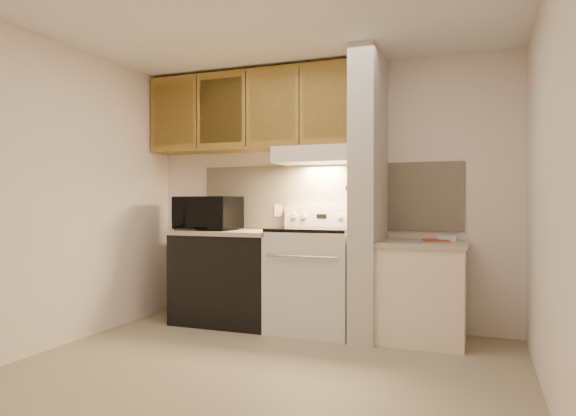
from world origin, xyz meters
The scene contains 50 objects.
floor centered at (0.00, 0.00, 0.00)m, with size 3.60×3.60×0.00m, color tan.
ceiling centered at (0.00, 0.00, 2.50)m, with size 3.60×3.60×0.00m, color white.
wall_back centered at (0.00, 1.50, 1.25)m, with size 3.60×0.02×2.50m, color white.
wall_left centered at (-1.80, 0.00, 1.25)m, with size 0.02×3.00×2.50m, color white.
wall_right centered at (1.80, 0.00, 1.25)m, with size 0.02×3.00×2.50m, color white.
backsplash centered at (0.00, 1.49, 1.24)m, with size 2.60×0.02×0.63m, color beige.
range_body centered at (0.00, 1.16, 0.46)m, with size 0.76×0.65×0.92m, color silver.
oven_window centered at (0.00, 0.84, 0.50)m, with size 0.50×0.01×0.30m, color black.
oven_handle centered at (0.00, 0.80, 0.72)m, with size 0.02×0.02×0.65m, color silver.
cooktop centered at (0.00, 1.16, 0.94)m, with size 0.74×0.64×0.03m, color black.
range_backguard centered at (0.00, 1.44, 1.05)m, with size 0.76×0.08×0.20m, color silver.
range_display centered at (0.00, 1.40, 1.05)m, with size 0.10×0.01×0.04m, color black.
range_knob_left_outer centered at (-0.28, 1.40, 1.05)m, with size 0.05×0.05×0.02m, color silver.
range_knob_left_inner centered at (-0.18, 1.40, 1.05)m, with size 0.05×0.05×0.02m, color silver.
range_knob_right_inner centered at (0.18, 1.40, 1.05)m, with size 0.05×0.05×0.02m, color silver.
range_knob_right_outer centered at (0.28, 1.40, 1.05)m, with size 0.05×0.05×0.02m, color silver.
dishwasher_front centered at (-0.88, 1.17, 0.43)m, with size 1.00×0.63×0.87m, color black.
left_countertop centered at (-0.88, 1.17, 0.89)m, with size 1.04×0.67×0.04m, color #B4A38F.
spoon_rest centered at (-1.23, 0.97, 0.92)m, with size 0.23×0.07×0.02m, color black.
teal_jar centered at (-1.23, 1.33, 0.96)m, with size 0.09×0.09×0.10m, color #306E68.
outlet centered at (-0.48, 1.48, 1.10)m, with size 0.08×0.01×0.12m, color #F1E3C9.
microwave centered at (-1.10, 1.15, 1.07)m, with size 0.60×0.40×0.33m, color black.
partition_pillar centered at (0.51, 1.15, 1.25)m, with size 0.22×0.70×2.50m, color beige.
pillar_trim centered at (0.39, 1.15, 1.30)m, with size 0.01×0.70×0.04m, color olive.
knife_strip centered at (0.39, 1.10, 1.32)m, with size 0.02×0.42×0.04m, color black.
knife_blade_a centered at (0.38, 0.95, 1.22)m, with size 0.01×0.04×0.16m, color silver.
knife_handle_a centered at (0.38, 0.95, 1.37)m, with size 0.02×0.02×0.10m, color black.
knife_blade_b centered at (0.38, 1.02, 1.21)m, with size 0.01×0.04×0.18m, color silver.
knife_handle_b centered at (0.38, 1.03, 1.37)m, with size 0.02×0.02×0.10m, color black.
knife_blade_c centered at (0.38, 1.10, 1.20)m, with size 0.01×0.04×0.20m, color silver.
knife_handle_c centered at (0.38, 1.11, 1.37)m, with size 0.02×0.02×0.10m, color black.
knife_blade_d centered at (0.38, 1.19, 1.22)m, with size 0.01×0.04×0.16m, color silver.
knife_handle_d centered at (0.38, 1.18, 1.37)m, with size 0.02×0.02×0.10m, color black.
knife_blade_e centered at (0.38, 1.25, 1.21)m, with size 0.01×0.04×0.18m, color silver.
knife_handle_e centered at (0.38, 1.26, 1.37)m, with size 0.02×0.02×0.10m, color black.
oven_mitt centered at (0.38, 1.32, 1.18)m, with size 0.03×0.10×0.24m, color gray.
right_cab_base centered at (0.97, 1.15, 0.40)m, with size 0.70×0.60×0.81m, color #F1E3C9.
right_countertop centered at (0.97, 1.15, 0.83)m, with size 0.74×0.64×0.04m, color #B4A38F.
red_folder centered at (1.07, 1.25, 0.85)m, with size 0.22×0.29×0.01m, color #A63628.
white_box centered at (1.17, 1.33, 0.87)m, with size 0.15×0.10×0.04m, color white.
range_hood centered at (0.00, 1.28, 1.62)m, with size 0.78×0.44×0.15m, color #F1E3C9.
hood_lip centered at (0.00, 1.07, 1.58)m, with size 0.78×0.04×0.06m, color #F1E3C9.
upper_cabinets centered at (-0.69, 1.32, 2.08)m, with size 2.18×0.33×0.77m, color olive.
cab_door_a centered at (-1.51, 1.17, 2.08)m, with size 0.46×0.01×0.63m, color olive.
cab_gap_a centered at (-1.23, 1.16, 2.08)m, with size 0.01×0.01×0.73m, color black.
cab_door_b centered at (-0.96, 1.17, 2.08)m, with size 0.46×0.01×0.63m, color olive.
cab_gap_b centered at (-0.69, 1.16, 2.08)m, with size 0.01×0.01×0.73m, color black.
cab_door_c centered at (-0.42, 1.17, 2.08)m, with size 0.46×0.01×0.63m, color olive.
cab_gap_c centered at (-0.14, 1.16, 2.08)m, with size 0.01×0.01×0.73m, color black.
cab_door_d centered at (0.13, 1.17, 2.08)m, with size 0.46×0.01×0.63m, color olive.
Camera 1 is at (1.44, -3.32, 1.19)m, focal length 32.00 mm.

